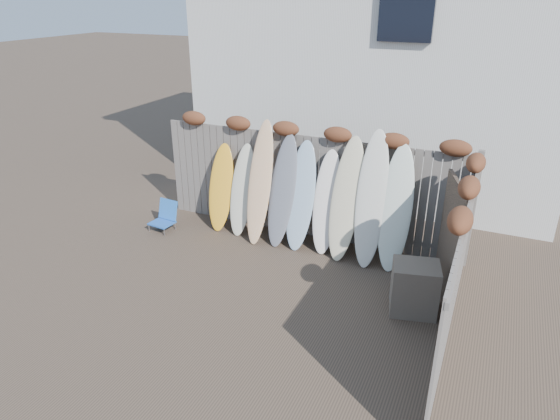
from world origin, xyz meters
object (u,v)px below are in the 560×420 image
at_px(lattice_panel, 450,242).
at_px(surfboard_0, 221,188).
at_px(wooden_crate, 414,288).
at_px(beach_chair, 165,216).

relative_size(lattice_panel, surfboard_0, 1.08).
xyz_separation_m(wooden_crate, lattice_panel, (0.36, 0.62, 0.56)).
relative_size(beach_chair, surfboard_0, 0.33).
height_order(beach_chair, wooden_crate, wooden_crate).
bearing_deg(wooden_crate, beach_chair, 170.89).
bearing_deg(lattice_panel, beach_chair, 160.30).
xyz_separation_m(beach_chair, surfboard_0, (1.00, 0.56, 0.58)).
height_order(beach_chair, lattice_panel, lattice_panel).
bearing_deg(beach_chair, wooden_crate, -9.11).
height_order(lattice_panel, surfboard_0, lattice_panel).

